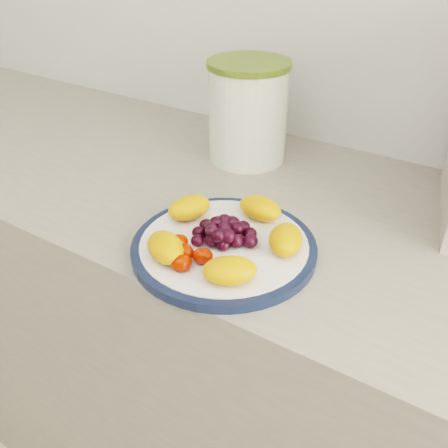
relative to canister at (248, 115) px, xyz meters
The scene contains 7 objects.
counter 0.60m from the canister, 33.09° to the right, with size 3.50×0.60×0.90m, color gray.
cabinet_face 0.63m from the canister, 33.09° to the right, with size 3.48×0.58×0.84m, color brown.
plate_rim 0.35m from the canister, 65.38° to the right, with size 0.28×0.28×0.01m, color #111D3A.
plate_face 0.35m from the canister, 65.38° to the right, with size 0.26×0.26×0.02m, color white.
canister is the anchor object (origin of this frame).
canister_lid 0.10m from the canister, ahead, with size 0.16×0.16×0.01m, color #53681F.
fruit_plate 0.35m from the canister, 65.57° to the right, with size 0.24×0.24×0.04m.
Camera 1 is at (0.27, 0.50, 1.35)m, focal length 40.00 mm.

